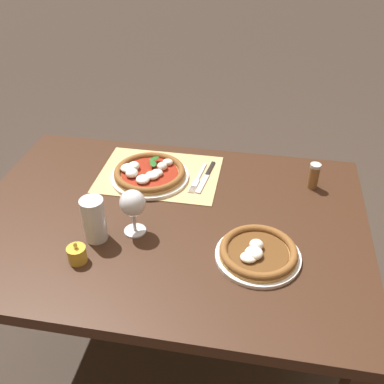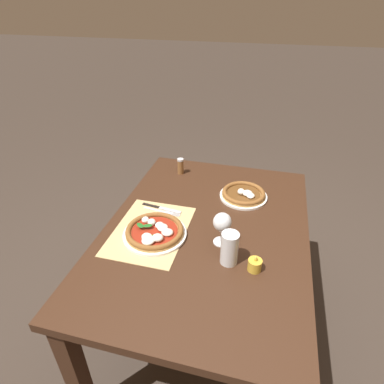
{
  "view_description": "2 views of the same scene",
  "coord_description": "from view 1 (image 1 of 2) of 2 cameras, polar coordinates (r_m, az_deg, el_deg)",
  "views": [
    {
      "loc": [
        -0.29,
        1.12,
        1.67
      ],
      "look_at": [
        -0.07,
        -0.08,
        0.8
      ],
      "focal_mm": 42.0,
      "sensor_mm": 36.0,
      "label": 1
    },
    {
      "loc": [
        1.16,
        0.23,
        1.69
      ],
      "look_at": [
        -0.17,
        -0.11,
        0.82
      ],
      "focal_mm": 30.0,
      "sensor_mm": 36.0,
      "label": 2
    }
  ],
  "objects": [
    {
      "name": "ground_plane",
      "position": [
        2.03,
        -2.49,
        -19.73
      ],
      "size": [
        24.0,
        24.0,
        0.0
      ],
      "primitive_type": "plane",
      "color": "#382D26"
    },
    {
      "name": "dining_table",
      "position": [
        1.55,
        -3.08,
        -6.18
      ],
      "size": [
        1.31,
        0.93,
        0.74
      ],
      "color": "#382114",
      "rests_on": "ground"
    },
    {
      "name": "paper_placemat",
      "position": [
        1.69,
        -4.17,
        2.26
      ],
      "size": [
        0.45,
        0.33,
        0.0
      ],
      "primitive_type": "cube",
      "color": "tan",
      "rests_on": "dining_table"
    },
    {
      "name": "pizza_near",
      "position": [
        1.66,
        -5.49,
        2.38
      ],
      "size": [
        0.29,
        0.29,
        0.05
      ],
      "color": "white",
      "rests_on": "paper_placemat"
    },
    {
      "name": "pizza_far",
      "position": [
        1.34,
        8.37,
        -7.66
      ],
      "size": [
        0.25,
        0.25,
        0.05
      ],
      "color": "white",
      "rests_on": "dining_table"
    },
    {
      "name": "wine_glass",
      "position": [
        1.37,
        -7.54,
        -1.63
      ],
      "size": [
        0.08,
        0.08,
        0.16
      ],
      "color": "silver",
      "rests_on": "dining_table"
    },
    {
      "name": "pint_glass",
      "position": [
        1.39,
        -12.33,
        -3.53
      ],
      "size": [
        0.07,
        0.07,
        0.15
      ],
      "color": "silver",
      "rests_on": "dining_table"
    },
    {
      "name": "fork",
      "position": [
        1.66,
        0.78,
        1.8
      ],
      "size": [
        0.04,
        0.2,
        0.0
      ],
      "color": "#B7B7BC",
      "rests_on": "paper_placemat"
    },
    {
      "name": "knife",
      "position": [
        1.67,
        1.77,
        1.92
      ],
      "size": [
        0.04,
        0.22,
        0.01
      ],
      "color": "black",
      "rests_on": "paper_placemat"
    },
    {
      "name": "votive_candle",
      "position": [
        1.36,
        -14.38,
        -7.72
      ],
      "size": [
        0.06,
        0.06,
        0.07
      ],
      "color": "gold",
      "rests_on": "dining_table"
    },
    {
      "name": "pepper_shaker",
      "position": [
        1.65,
        15.21,
        2.0
      ],
      "size": [
        0.04,
        0.04,
        0.1
      ],
      "color": "brown",
      "rests_on": "dining_table"
    }
  ]
}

